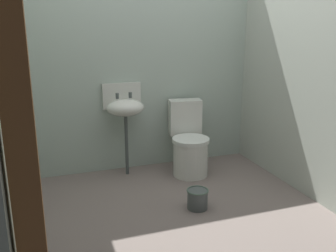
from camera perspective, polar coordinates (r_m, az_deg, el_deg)
name	(u,v)px	position (r m, az deg, el deg)	size (l,w,h in m)	color
ground_plane	(178,214)	(3.38, 1.63, -13.41)	(2.93, 2.68, 0.08)	slate
wall_back	(141,60)	(4.12, -4.22, 10.17)	(2.93, 0.10, 2.44)	#A4B7AA
wall_left	(3,79)	(2.90, -24.20, 6.73)	(0.10, 2.48, 2.44)	#A9B7A3
wall_right	(306,66)	(3.75, 20.61, 8.74)	(0.10, 2.48, 2.44)	#A9B2A4
wooden_door_post	(17,109)	(1.82, -22.34, 2.52)	(0.14, 0.14, 2.44)	#955F33
toilet_near_wall	(189,144)	(4.06, 3.24, -2.86)	(0.47, 0.64, 0.78)	silver
sink	(125,107)	(3.92, -6.71, 2.98)	(0.42, 0.35, 0.99)	#474F4D
bucket	(197,198)	(3.35, 4.59, -11.13)	(0.20, 0.20, 0.18)	#474F4D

